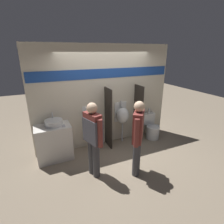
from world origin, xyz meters
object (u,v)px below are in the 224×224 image
Objects in this scene: urinal_far at (122,115)px; urinal_near_counter at (91,121)px; sink_basin at (54,122)px; cell_phone at (64,126)px; person_with_lanyard at (138,136)px; person_in_vest at (93,135)px; toilet at (151,128)px.

urinal_near_counter is at bearing 180.00° from urinal_far.
sink_basin is 1.86m from urinal_far.
cell_phone is 0.09× the size of person_with_lanyard.
person_in_vest is at bearing -62.60° from cell_phone.
person_with_lanyard reaches higher than urinal_near_counter.
cell_phone is at bearing -178.49° from toilet.
person_with_lanyard is (-0.37, -1.39, 0.10)m from urinal_far.
urinal_near_counter reaches higher than cell_phone.
urinal_far is (0.93, 0.00, 0.00)m from urinal_near_counter.
person_with_lanyard is (-1.30, -1.24, 0.60)m from toilet.
urinal_near_counter is 1.50m from person_with_lanyard.
urinal_near_counter is (0.92, 0.06, -0.13)m from sink_basin.
person_in_vest is at bearing -104.98° from urinal_near_counter.
cell_phone is (0.20, -0.16, -0.06)m from sink_basin.
urinal_near_counter is at bearing -32.30° from person_in_vest.
person_with_lanyard is (1.48, -1.33, -0.04)m from sink_basin.
person_in_vest reaches higher than cell_phone.
cell_phone is 0.96m from person_in_vest.
toilet is at bearing -9.19° from urinal_far.
urinal_far is at bearing 7.51° from cell_phone.
person_in_vest is (0.44, -0.85, 0.06)m from cell_phone.
toilet is 2.42m from person_in_vest.
cell_phone is at bearing 10.09° from person_in_vest.
sink_basin is 0.25× the size of person_with_lanyard.
cell_phone is 0.16× the size of toilet.
urinal_near_counter is 1.12m from person_in_vest.
person_in_vest reaches higher than toilet.
urinal_far is at bearing 170.81° from toilet.
urinal_far reaches higher than toilet.
person_with_lanyard is at bearing -104.93° from urinal_far.
urinal_near_counter is at bearing 3.80° from sink_basin.
urinal_far is 0.74× the size of person_with_lanyard.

